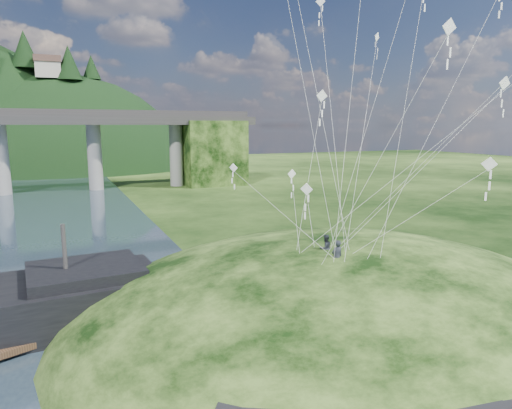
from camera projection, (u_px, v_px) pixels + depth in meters
name	position (u px, v px, depth m)	size (l,w,h in m)	color
ground	(232.00, 360.00, 23.73)	(320.00, 320.00, 0.00)	black
grass_hill	(339.00, 342.00, 28.95)	(36.00, 32.00, 13.00)	black
footpath	(502.00, 388.00, 17.53)	(22.29, 5.84, 0.83)	black
wooden_dock	(110.00, 314.00, 28.46)	(13.86, 7.12, 1.00)	#342115
kite_flyers	(331.00, 237.00, 25.84)	(1.05, 2.20, 1.90)	#262932
kite_swarm	(378.00, 45.00, 26.94)	(13.28, 17.42, 19.77)	white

